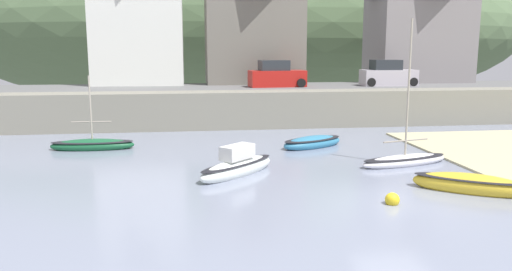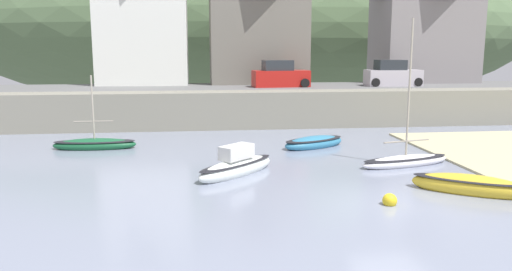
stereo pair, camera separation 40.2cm
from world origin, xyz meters
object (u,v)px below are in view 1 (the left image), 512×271
object	(u,v)px
sailboat_tall_mast	(312,142)
waterfront_building_left	(138,9)
waterfront_building_right	(419,27)
fishing_boat_green	(470,185)
waterfront_building_centre	(253,24)
parked_car_by_wall	(388,75)
mooring_buoy	(392,200)
sailboat_blue_trim	(405,159)
sailboat_far_left	(237,166)
motorboat_with_cabin	(93,145)
parked_car_near_slipway	(276,76)

from	to	relation	value
sailboat_tall_mast	waterfront_building_left	bearing A→B (deg)	96.29
waterfront_building_right	fishing_boat_green	bearing A→B (deg)	-110.84
waterfront_building_left	fishing_boat_green	distance (m)	29.25
waterfront_building_left	fishing_boat_green	xyz separation A→B (m)	(13.94, -24.45, -7.97)
waterfront_building_centre	parked_car_by_wall	xyz separation A→B (m)	(9.73, -4.50, -3.92)
parked_car_by_wall	mooring_buoy	bearing A→B (deg)	-111.27
waterfront_building_centre	sailboat_blue_trim	distance (m)	21.60
waterfront_building_right	sailboat_far_left	size ratio (longest dim) A/B	2.35
waterfront_building_centre	fishing_boat_green	world-z (taller)	waterfront_building_centre
motorboat_with_cabin	sailboat_tall_mast	bearing A→B (deg)	-3.68
parked_car_by_wall	waterfront_building_left	bearing A→B (deg)	166.94
motorboat_with_cabin	mooring_buoy	size ratio (longest dim) A/B	8.74
sailboat_tall_mast	parked_car_by_wall	xyz separation A→B (m)	(8.54, 10.87, 2.97)
waterfront_building_left	parked_car_near_slipway	xyz separation A→B (m)	(10.25, -4.50, -5.04)
waterfront_building_right	mooring_buoy	size ratio (longest dim) A/B	18.23
fishing_boat_green	parked_car_by_wall	world-z (taller)	parked_car_by_wall
parked_car_by_wall	waterfront_building_right	bearing A→B (deg)	46.04
fishing_boat_green	sailboat_tall_mast	bearing A→B (deg)	144.93
waterfront_building_right	mooring_buoy	xyz separation A→B (m)	(-12.71, -25.45, -6.80)
sailboat_blue_trim	sailboat_far_left	size ratio (longest dim) A/B	1.72
sailboat_far_left	sailboat_blue_trim	bearing A→B (deg)	-38.84
fishing_boat_green	sailboat_far_left	world-z (taller)	sailboat_far_left
sailboat_blue_trim	motorboat_with_cabin	xyz separation A→B (m)	(-14.64, 5.58, -0.01)
motorboat_with_cabin	waterfront_building_right	bearing A→B (deg)	31.48
waterfront_building_left	waterfront_building_right	distance (m)	23.28
waterfront_building_right	parked_car_by_wall	distance (m)	7.32
waterfront_building_right	sailboat_tall_mast	distance (m)	21.18
waterfront_building_centre	sailboat_tall_mast	size ratio (longest dim) A/B	2.33
fishing_boat_green	parked_car_near_slipway	size ratio (longest dim) A/B	0.94
parked_car_near_slipway	waterfront_building_centre	bearing A→B (deg)	98.98
waterfront_building_centre	mooring_buoy	bearing A→B (deg)	-86.81
sailboat_blue_trim	parked_car_near_slipway	xyz separation A→B (m)	(-3.16, 15.52, 2.96)
motorboat_with_cabin	parked_car_near_slipway	size ratio (longest dim) A/B	1.02
waterfront_building_centre	parked_car_near_slipway	xyz separation A→B (m)	(1.13, -4.50, -3.92)
parked_car_near_slipway	motorboat_with_cabin	bearing A→B (deg)	-144.25
sailboat_tall_mast	sailboat_far_left	xyz separation A→B (m)	(-4.56, -5.41, 0.12)
motorboat_with_cabin	sailboat_far_left	size ratio (longest dim) A/B	1.12
fishing_boat_green	sailboat_far_left	distance (m)	8.97
parked_car_near_slipway	parked_car_by_wall	xyz separation A→B (m)	(8.60, 0.00, 0.00)
waterfront_building_right	motorboat_with_cabin	bearing A→B (deg)	-149.46
waterfront_building_left	parked_car_by_wall	size ratio (longest dim) A/B	2.79
sailboat_blue_trim	parked_car_by_wall	bearing A→B (deg)	55.55
waterfront_building_left	sailboat_far_left	size ratio (longest dim) A/B	3.00
mooring_buoy	parked_car_by_wall	bearing A→B (deg)	68.35
sailboat_blue_trim	fishing_boat_green	bearing A→B (deg)	-98.31
motorboat_with_cabin	parked_car_by_wall	bearing A→B (deg)	27.28
waterfront_building_left	waterfront_building_centre	world-z (taller)	waterfront_building_left
sailboat_tall_mast	sailboat_far_left	distance (m)	7.08
sailboat_blue_trim	fishing_boat_green	xyz separation A→B (m)	(0.53, -4.43, 0.03)
waterfront_building_left	parked_car_by_wall	world-z (taller)	waterfront_building_left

